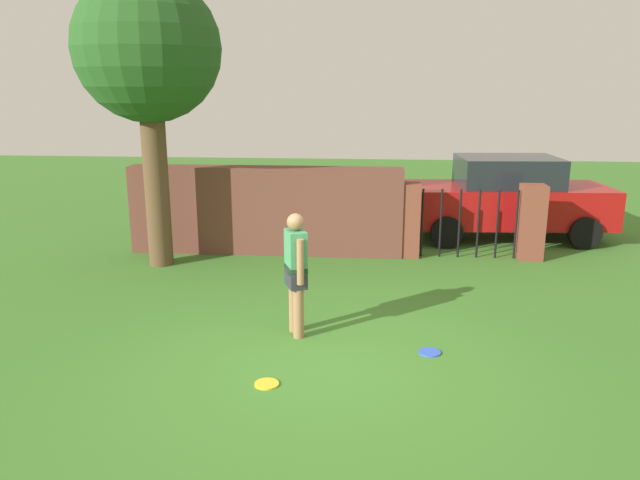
{
  "coord_description": "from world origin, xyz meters",
  "views": [
    {
      "loc": [
        0.52,
        -6.53,
        3.21
      ],
      "look_at": [
        -0.22,
        2.0,
        1.0
      ],
      "focal_mm": 34.37,
      "sensor_mm": 36.0,
      "label": 1
    }
  ],
  "objects_px": {
    "tree": "(148,53)",
    "frisbee_yellow": "(267,384)",
    "person": "(296,269)",
    "frisbee_blue": "(430,352)",
    "car": "(506,198)"
  },
  "relations": [
    {
      "from": "tree",
      "to": "frisbee_yellow",
      "type": "relative_size",
      "value": 18.51
    },
    {
      "from": "person",
      "to": "frisbee_blue",
      "type": "height_order",
      "value": "person"
    },
    {
      "from": "car",
      "to": "frisbee_yellow",
      "type": "bearing_deg",
      "value": 56.92
    },
    {
      "from": "car",
      "to": "frisbee_yellow",
      "type": "distance_m",
      "value": 7.99
    },
    {
      "from": "frisbee_yellow",
      "to": "person",
      "type": "bearing_deg",
      "value": 83.74
    },
    {
      "from": "tree",
      "to": "frisbee_yellow",
      "type": "height_order",
      "value": "tree"
    },
    {
      "from": "frisbee_yellow",
      "to": "frisbee_blue",
      "type": "bearing_deg",
      "value": 27.75
    },
    {
      "from": "tree",
      "to": "car",
      "type": "height_order",
      "value": "tree"
    },
    {
      "from": "frisbee_blue",
      "to": "tree",
      "type": "bearing_deg",
      "value": 143.0
    },
    {
      "from": "frisbee_blue",
      "to": "frisbee_yellow",
      "type": "bearing_deg",
      "value": -152.25
    },
    {
      "from": "frisbee_blue",
      "to": "frisbee_yellow",
      "type": "xyz_separation_m",
      "value": [
        -1.85,
        -0.97,
        0.0
      ]
    },
    {
      "from": "person",
      "to": "frisbee_blue",
      "type": "bearing_deg",
      "value": 53.81
    },
    {
      "from": "car",
      "to": "frisbee_blue",
      "type": "bearing_deg",
      "value": 67.29
    },
    {
      "from": "person",
      "to": "frisbee_yellow",
      "type": "xyz_separation_m",
      "value": [
        -0.16,
        -1.42,
        -0.89
      ]
    },
    {
      "from": "frisbee_blue",
      "to": "frisbee_yellow",
      "type": "distance_m",
      "value": 2.09
    }
  ]
}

